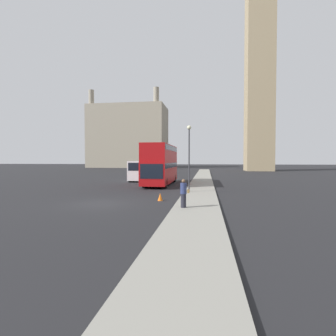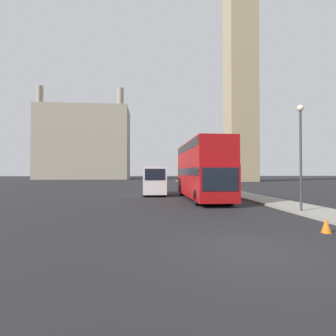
{
  "view_description": "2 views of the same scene",
  "coord_description": "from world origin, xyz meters",
  "px_view_note": "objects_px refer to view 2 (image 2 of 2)",
  "views": [
    {
      "loc": [
        6.93,
        -16.41,
        2.91
      ],
      "look_at": [
        2.24,
        15.54,
        1.89
      ],
      "focal_mm": 28.0,
      "sensor_mm": 36.0,
      "label": 1
    },
    {
      "loc": [
        -2.9,
        -7.24,
        2.21
      ],
      "look_at": [
        -0.45,
        20.7,
        2.67
      ],
      "focal_mm": 28.0,
      "sensor_mm": 36.0,
      "label": 2
    }
  ],
  "objects_px": {
    "street_lamp": "(301,141)",
    "red_double_decker_bus": "(202,168)",
    "parked_sedan": "(148,180)",
    "clock_tower": "(240,25)",
    "white_van": "(154,180)"
  },
  "relations": [
    {
      "from": "red_double_decker_bus",
      "to": "white_van",
      "type": "relative_size",
      "value": 2.11
    },
    {
      "from": "clock_tower",
      "to": "parked_sedan",
      "type": "relative_size",
      "value": 16.39
    },
    {
      "from": "street_lamp",
      "to": "parked_sedan",
      "type": "xyz_separation_m",
      "value": [
        -7.81,
        35.99,
        -3.19
      ]
    },
    {
      "from": "clock_tower",
      "to": "red_double_decker_bus",
      "type": "bearing_deg",
      "value": -114.39
    },
    {
      "from": "red_double_decker_bus",
      "to": "street_lamp",
      "type": "bearing_deg",
      "value": -63.32
    },
    {
      "from": "white_van",
      "to": "parked_sedan",
      "type": "bearing_deg",
      "value": 90.79
    },
    {
      "from": "street_lamp",
      "to": "clock_tower",
      "type": "bearing_deg",
      "value": 72.94
    },
    {
      "from": "street_lamp",
      "to": "red_double_decker_bus",
      "type": "bearing_deg",
      "value": 116.68
    },
    {
      "from": "red_double_decker_bus",
      "to": "street_lamp",
      "type": "distance_m",
      "value": 8.51
    },
    {
      "from": "red_double_decker_bus",
      "to": "parked_sedan",
      "type": "relative_size",
      "value": 2.31
    },
    {
      "from": "red_double_decker_bus",
      "to": "street_lamp",
      "type": "relative_size",
      "value": 1.86
    },
    {
      "from": "clock_tower",
      "to": "red_double_decker_bus",
      "type": "height_order",
      "value": "clock_tower"
    },
    {
      "from": "red_double_decker_bus",
      "to": "clock_tower",
      "type": "bearing_deg",
      "value": 65.61
    },
    {
      "from": "clock_tower",
      "to": "street_lamp",
      "type": "distance_m",
      "value": 61.87
    },
    {
      "from": "red_double_decker_bus",
      "to": "parked_sedan",
      "type": "distance_m",
      "value": 28.83
    }
  ]
}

